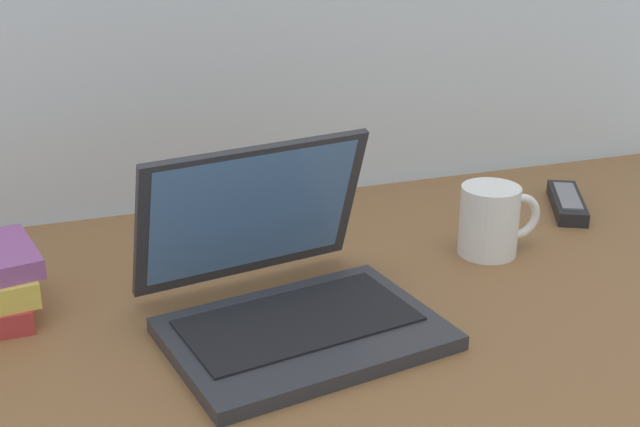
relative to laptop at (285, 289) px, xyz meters
The scene contains 4 objects.
desk 0.13m from the laptop, 21.02° to the left, with size 1.60×0.76×0.03m.
laptop is the anchor object (origin of this frame).
coffee_mug 0.35m from the laptop, 16.89° to the left, with size 0.12×0.08×0.10m.
remote_control_far 0.58m from the laptop, 21.48° to the left, with size 0.11×0.16×0.02m.
Camera 1 is at (-0.36, -0.92, 0.54)m, focal length 47.75 mm.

